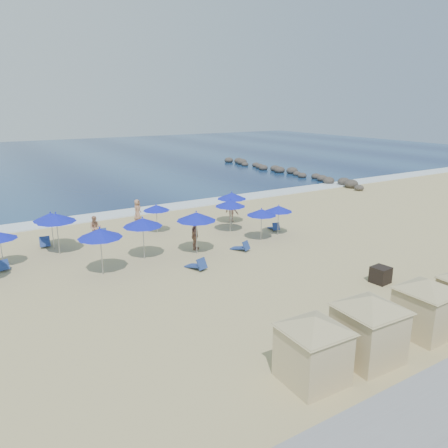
{
  "coord_description": "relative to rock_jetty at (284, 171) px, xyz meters",
  "views": [
    {
      "loc": [
        -12.12,
        -18.4,
        8.82
      ],
      "look_at": [
        1.24,
        3.0,
        1.79
      ],
      "focal_mm": 35.0,
      "sensor_mm": 36.0,
      "label": 1
    }
  ],
  "objects": [
    {
      "name": "cabana_2",
      "position": [
        -21.29,
        -34.34,
        1.1
      ],
      "size": [
        4.08,
        4.08,
        2.56
      ],
      "color": "#CBB68B",
      "rests_on": "ground"
    },
    {
      "name": "beachgoer_3",
      "position": [
        -24.45,
        -11.9,
        0.45
      ],
      "size": [
        0.93,
        0.92,
        1.63
      ],
      "primitive_type": "imported",
      "rotation": [
        0.0,
        0.0,
        0.76
      ],
      "color": "#A8765D",
      "rests_on": "ground"
    },
    {
      "name": "umbrella_3",
      "position": [
        -30.14,
        -21.55,
        1.93
      ],
      "size": [
        2.33,
        2.33,
        2.65
      ],
      "color": "#A5A8AD",
      "rests_on": "ground"
    },
    {
      "name": "umbrella_11",
      "position": [
        -17.7,
        -20.8,
        1.5
      ],
      "size": [
        1.89,
        1.89,
        2.15
      ],
      "color": "#A5A8AD",
      "rests_on": "ground"
    },
    {
      "name": "umbrella_6",
      "position": [
        -24.32,
        -21.29,
        1.97
      ],
      "size": [
        2.36,
        2.36,
        2.69
      ],
      "color": "#A5A8AD",
      "rests_on": "ground"
    },
    {
      "name": "cabana_0",
      "position": [
        -27.09,
        -34.24,
        1.1
      ],
      "size": [
        4.06,
        4.06,
        2.55
      ],
      "color": "#CBB68B",
      "rests_on": "ground"
    },
    {
      "name": "beach_chair_2",
      "position": [
        -28.13,
        -14.76,
        -0.13
      ],
      "size": [
        0.67,
        1.26,
        0.67
      ],
      "color": "navy",
      "rests_on": "ground"
    },
    {
      "name": "umbrella_4",
      "position": [
        -31.47,
        -15.84,
        1.74
      ],
      "size": [
        2.13,
        2.13,
        2.43
      ],
      "color": "#A5A8AD",
      "rests_on": "ground"
    },
    {
      "name": "umbrella_9",
      "position": [
        -18.85,
        -16.71,
        1.79
      ],
      "size": [
        2.18,
        2.18,
        2.48
      ],
      "color": "#A5A8AD",
      "rests_on": "ground"
    },
    {
      "name": "umbrella_2",
      "position": [
        -31.38,
        -16.97,
        1.91
      ],
      "size": [
        2.31,
        2.31,
        2.62
      ],
      "color": "#A5A8AD",
      "rests_on": "ground"
    },
    {
      "name": "rock_jetty",
      "position": [
        0.0,
        0.0,
        0.0
      ],
      "size": [
        2.56,
        26.66,
        0.96
      ],
      "color": "#2E2926",
      "rests_on": "ground"
    },
    {
      "name": "ocean",
      "position": [
        -24.01,
        30.1,
        -0.33
      ],
      "size": [
        160.0,
        80.0,
        0.06
      ],
      "primitive_type": "cube",
      "color": "#0E234D",
      "rests_on": "ground"
    },
    {
      "name": "umbrella_7",
      "position": [
        -24.59,
        -15.99,
        1.47
      ],
      "size": [
        1.85,
        1.85,
        2.11
      ],
      "color": "#A5A8AD",
      "rests_on": "ground"
    },
    {
      "name": "cabana_1",
      "position": [
        -24.57,
        -34.36,
        1.18
      ],
      "size": [
        4.29,
        4.29,
        2.69
      ],
      "color": "#CBB68B",
      "rests_on": "ground"
    },
    {
      "name": "beach_chair_0",
      "position": [
        -34.63,
        -18.01,
        -0.13
      ],
      "size": [
        0.82,
        1.32,
        0.67
      ],
      "color": "navy",
      "rests_on": "ground"
    },
    {
      "name": "beachgoer_0",
      "position": [
        -28.65,
        -15.18,
        0.44
      ],
      "size": [
        0.95,
        0.86,
        1.6
      ],
      "primitive_type": "imported",
      "rotation": [
        0.0,
        0.0,
        5.89
      ],
      "color": "#A8765D",
      "rests_on": "ground"
    },
    {
      "name": "beach_chair_3",
      "position": [
        -25.51,
        -23.55,
        -0.11
      ],
      "size": [
        0.91,
        1.41,
        0.72
      ],
      "color": "navy",
      "rests_on": "ground"
    },
    {
      "name": "beach_chair_4",
      "position": [
        -21.69,
        -22.24,
        -0.13
      ],
      "size": [
        0.98,
        1.32,
        0.66
      ],
      "color": "navy",
      "rests_on": "ground"
    },
    {
      "name": "beachgoer_1",
      "position": [
        -24.04,
        -20.55,
        0.55
      ],
      "size": [
        1.06,
        1.09,
        1.83
      ],
      "primitive_type": "imported",
      "rotation": [
        0.0,
        0.0,
        0.82
      ],
      "color": "#A8765D",
      "rests_on": "ground"
    },
    {
      "name": "surf_line",
      "position": [
        -24.01,
        -9.4,
        -0.32
      ],
      "size": [
        160.0,
        2.5,
        0.08
      ],
      "primitive_type": "cube",
      "color": "white",
      "rests_on": "ground"
    },
    {
      "name": "umbrella_10",
      "position": [
        -19.45,
        -21.21,
        1.57
      ],
      "size": [
        1.96,
        1.96,
        2.23
      ],
      "color": "#A5A8AD",
      "rests_on": "ground"
    },
    {
      "name": "beach_chair_5",
      "position": [
        -17.2,
        -19.78,
        -0.15
      ],
      "size": [
        0.78,
        1.23,
        0.63
      ],
      "color": "navy",
      "rests_on": "ground"
    },
    {
      "name": "umbrella_8",
      "position": [
        -20.14,
        -18.51,
        1.73
      ],
      "size": [
        2.12,
        2.12,
        2.41
      ],
      "color": "#A5A8AD",
      "rests_on": "ground"
    },
    {
      "name": "ground",
      "position": [
        -24.01,
        -24.9,
        -0.36
      ],
      "size": [
        160.0,
        160.0,
        0.0
      ],
      "primitive_type": "plane",
      "color": "tan",
      "rests_on": "ground"
    },
    {
      "name": "umbrella_5",
      "position": [
        -27.36,
        -20.47,
        1.87
      ],
      "size": [
        2.26,
        2.26,
        2.58
      ],
      "color": "#A5A8AD",
      "rests_on": "ground"
    },
    {
      "name": "trash_bin",
      "position": [
        -18.52,
        -30.06,
        0.06
      ],
      "size": [
        0.91,
        0.91,
        0.83
      ],
      "primitive_type": "cube",
      "rotation": [
        0.0,
        0.0,
        0.1
      ],
      "color": "black",
      "rests_on": "ground"
    },
    {
      "name": "beach_chair_1",
      "position": [
        -31.84,
        -14.96,
        -0.1
      ],
      "size": [
        0.8,
        1.46,
        0.76
      ],
      "color": "navy",
      "rests_on": "ground"
    },
    {
      "name": "beachgoer_2",
      "position": [
        -18.44,
        -16.09,
        0.54
      ],
      "size": [
        1.03,
        1.33,
        1.81
      ],
      "primitive_type": "imported",
      "rotation": [
        0.0,
        0.0,
        1.92
      ],
      "color": "#A8765D",
      "rests_on": "ground"
    }
  ]
}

